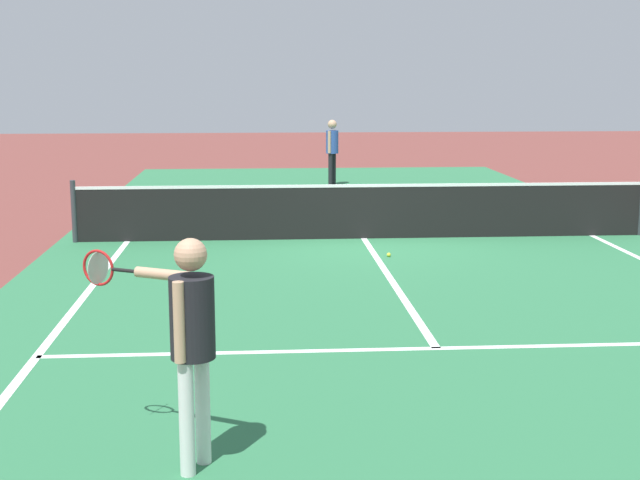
% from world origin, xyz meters
% --- Properties ---
extents(ground_plane, '(60.00, 60.00, 0.00)m').
position_xyz_m(ground_plane, '(0.00, 0.00, 0.00)').
color(ground_plane, brown).
extents(court_surface_inbounds, '(10.62, 24.40, 0.00)m').
position_xyz_m(court_surface_inbounds, '(0.00, 0.00, 0.00)').
color(court_surface_inbounds, '#2D7247').
rests_on(court_surface_inbounds, ground_plane).
extents(line_sideline_left, '(0.10, 11.89, 0.01)m').
position_xyz_m(line_sideline_left, '(-4.11, -5.95, 0.00)').
color(line_sideline_left, white).
rests_on(line_sideline_left, ground_plane).
extents(line_service_near, '(8.22, 0.10, 0.01)m').
position_xyz_m(line_service_near, '(0.00, -6.40, 0.00)').
color(line_service_near, white).
rests_on(line_service_near, ground_plane).
extents(line_center_service, '(0.10, 6.40, 0.01)m').
position_xyz_m(line_center_service, '(0.00, -3.20, 0.00)').
color(line_center_service, white).
rests_on(line_center_service, ground_plane).
extents(net, '(10.07, 0.09, 1.07)m').
position_xyz_m(net, '(0.00, 0.00, 0.49)').
color(net, '#33383D').
rests_on(net, ground_plane).
extents(player_near, '(1.03, 0.88, 1.70)m').
position_xyz_m(player_near, '(-2.34, -9.10, 1.06)').
color(player_near, white).
rests_on(player_near, ground_plane).
extents(player_far, '(0.32, 0.38, 1.71)m').
position_xyz_m(player_far, '(0.08, 7.70, 1.05)').
color(player_far, black).
rests_on(player_far, ground_plane).
extents(tennis_ball_near_net, '(0.07, 0.07, 0.07)m').
position_xyz_m(tennis_ball_near_net, '(0.20, -1.62, 0.03)').
color(tennis_ball_near_net, '#CCE033').
rests_on(tennis_ball_near_net, ground_plane).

